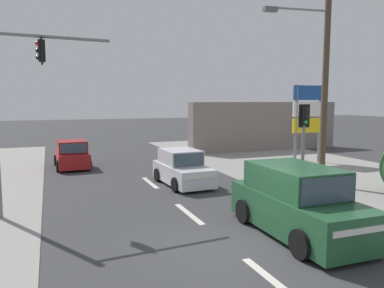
{
  "coord_description": "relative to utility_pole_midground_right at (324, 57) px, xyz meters",
  "views": [
    {
      "loc": [
        -4.18,
        -8.17,
        3.67
      ],
      "look_at": [
        0.5,
        4.0,
        2.17
      ],
      "focal_mm": 35.0,
      "sensor_mm": 36.0,
      "label": 1
    }
  ],
  "objects": [
    {
      "name": "ground_plane",
      "position": [
        -6.76,
        -4.84,
        -5.51
      ],
      "size": [
        140.0,
        140.0,
        0.0
      ],
      "primitive_type": "plane",
      "color": "#3A3A3D"
    },
    {
      "name": "lane_dash_near",
      "position": [
        -6.76,
        -6.84,
        -5.5
      ],
      "size": [
        0.2,
        2.4,
        0.01
      ],
      "primitive_type": "cube",
      "color": "silver",
      "rests_on": "ground"
    },
    {
      "name": "lane_dash_mid",
      "position": [
        -6.76,
        -1.84,
        -5.5
      ],
      "size": [
        0.2,
        2.4,
        0.01
      ],
      "primitive_type": "cube",
      "color": "silver",
      "rests_on": "ground"
    },
    {
      "name": "lane_dash_far",
      "position": [
        -6.76,
        3.16,
        -5.5
      ],
      "size": [
        0.2,
        2.4,
        0.01
      ],
      "primitive_type": "cube",
      "color": "silver",
      "rests_on": "ground"
    },
    {
      "name": "utility_pole_midground_right",
      "position": [
        0.0,
        0.0,
        0.0
      ],
      "size": [
        3.77,
        0.65,
        10.28
      ],
      "color": "#4C3D2B",
      "rests_on": "ground"
    },
    {
      "name": "traffic_signal_mast",
      "position": [
        -11.95,
        -0.13,
        -1.68
      ],
      "size": [
        3.68,
        0.46,
        6.0
      ],
      "color": "slate",
      "rests_on": "ground"
    },
    {
      "name": "pedestal_signal_right_kerb",
      "position": [
        -2.26,
        -1.79,
        -3.09
      ],
      "size": [
        0.44,
        0.3,
        3.56
      ],
      "color": "slate",
      "rests_on": "ground"
    },
    {
      "name": "shopping_plaza_sign",
      "position": [
        3.23,
        4.96,
        -2.53
      ],
      "size": [
        2.1,
        0.16,
        4.6
      ],
      "color": "slate",
      "rests_on": "ground"
    },
    {
      "name": "shopfront_wall_far",
      "position": [
        4.24,
        11.16,
        -3.71
      ],
      "size": [
        12.0,
        1.0,
        3.6
      ],
      "primitive_type": "cube",
      "color": "gray",
      "rests_on": "ground"
    },
    {
      "name": "hatchback_receding_far",
      "position": [
        -5.51,
        2.35,
        -4.81
      ],
      "size": [
        1.93,
        3.71,
        1.53
      ],
      "color": "silver",
      "rests_on": "ground"
    },
    {
      "name": "suv_kerbside_parked",
      "position": [
        -4.63,
        -4.66,
        -4.62
      ],
      "size": [
        2.1,
        4.56,
        1.9
      ],
      "color": "#235633",
      "rests_on": "ground"
    },
    {
      "name": "hatchback_oncoming_mid",
      "position": [
        -9.81,
        8.5,
        -4.81
      ],
      "size": [
        1.87,
        3.69,
        1.53
      ],
      "color": "maroon",
      "rests_on": "ground"
    }
  ]
}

